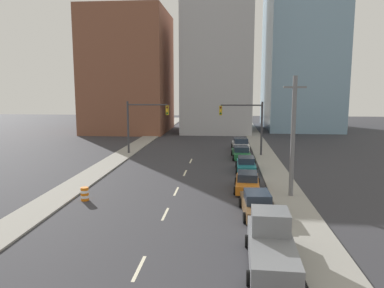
{
  "coord_description": "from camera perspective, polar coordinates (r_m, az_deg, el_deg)",
  "views": [
    {
      "loc": [
        3.75,
        -6.51,
        7.94
      ],
      "look_at": [
        0.32,
        31.2,
        2.2
      ],
      "focal_mm": 35.0,
      "sensor_mm": 36.0,
      "label": 1
    }
  ],
  "objects": [
    {
      "name": "sedan_green",
      "position": [
        42.62,
        7.49,
        -1.32
      ],
      "size": [
        2.25,
        4.86,
        1.38
      ],
      "rotation": [
        0.0,
        0.0,
        0.04
      ],
      "color": "#1E6033",
      "rests_on": "ground"
    },
    {
      "name": "sidewalk_right",
      "position": [
        52.61,
        10.18,
        -0.13
      ],
      "size": [
        2.55,
        90.59,
        0.12
      ],
      "color": "gray",
      "rests_on": "ground"
    },
    {
      "name": "building_brick_left",
      "position": [
        69.61,
        -9.56,
        10.72
      ],
      "size": [
        14.0,
        16.0,
        21.26
      ],
      "color": "brown",
      "rests_on": "ground"
    },
    {
      "name": "sedan_white",
      "position": [
        48.34,
        7.42,
        -0.08
      ],
      "size": [
        2.37,
        4.78,
        1.54
      ],
      "rotation": [
        0.0,
        0.0,
        0.06
      ],
      "color": "silver",
      "rests_on": "ground"
    },
    {
      "name": "traffic_signal_right",
      "position": [
        43.86,
        8.71,
        3.56
      ],
      "size": [
        5.06,
        0.35,
        6.32
      ],
      "color": "#38383D",
      "rests_on": "ground"
    },
    {
      "name": "building_glass_right",
      "position": [
        76.94,
        16.21,
        13.4
      ],
      "size": [
        13.0,
        20.0,
        29.58
      ],
      "color": "#7A9EB7",
      "rests_on": "ground"
    },
    {
      "name": "sidewalk_left",
      "position": [
        53.79,
        -7.89,
        0.11
      ],
      "size": [
        2.55,
        90.59,
        0.12
      ],
      "color": "gray",
      "rests_on": "ground"
    },
    {
      "name": "lane_stripe_at_16m",
      "position": [
        24.17,
        -4.09,
        -10.58
      ],
      "size": [
        0.16,
        2.4,
        0.01
      ],
      "primitive_type": "cube",
      "color": "beige",
      "rests_on": "ground"
    },
    {
      "name": "traffic_signal_left",
      "position": [
        44.95,
        -7.95,
        3.69
      ],
      "size": [
        5.06,
        0.35,
        6.32
      ],
      "color": "#38383D",
      "rests_on": "ground"
    },
    {
      "name": "sedan_orange",
      "position": [
        29.65,
        8.43,
        -5.73
      ],
      "size": [
        2.2,
        4.73,
        1.41
      ],
      "rotation": [
        0.0,
        0.0,
        -0.05
      ],
      "color": "orange",
      "rests_on": "ground"
    },
    {
      "name": "building_office_center",
      "position": [
        71.67,
        3.92,
        14.13
      ],
      "size": [
        12.0,
        20.0,
        29.68
      ],
      "color": "#A8A8AD",
      "rests_on": "ground"
    },
    {
      "name": "pickup_truck_gray",
      "position": [
        17.86,
        11.93,
        -14.77
      ],
      "size": [
        2.4,
        6.04,
        2.27
      ],
      "rotation": [
        0.0,
        0.0,
        -0.03
      ],
      "color": "slate",
      "rests_on": "ground"
    },
    {
      "name": "lane_stripe_at_9m",
      "position": [
        17.64,
        -8.06,
        -18.22
      ],
      "size": [
        0.16,
        2.4,
        0.01
      ],
      "primitive_type": "cube",
      "color": "beige",
      "rests_on": "ground"
    },
    {
      "name": "lane_stripe_at_21m",
      "position": [
        29.12,
        -2.42,
        -7.21
      ],
      "size": [
        0.16,
        2.4,
        0.01
      ],
      "primitive_type": "cube",
      "color": "beige",
      "rests_on": "ground"
    },
    {
      "name": "lane_stripe_at_28m",
      "position": [
        35.15,
        -1.07,
        -4.43
      ],
      "size": [
        0.16,
        2.4,
        0.01
      ],
      "primitive_type": "cube",
      "color": "beige",
      "rests_on": "ground"
    },
    {
      "name": "sedan_brown",
      "position": [
        24.09,
        9.89,
        -9.06
      ],
      "size": [
        2.19,
        4.83,
        1.48
      ],
      "rotation": [
        0.0,
        0.0,
        0.05
      ],
      "color": "brown",
      "rests_on": "ground"
    },
    {
      "name": "sedan_teal",
      "position": [
        36.21,
        8.24,
        -3.1
      ],
      "size": [
        2.07,
        4.55,
        1.38
      ],
      "rotation": [
        0.0,
        0.0,
        -0.02
      ],
      "color": "#196B75",
      "rests_on": "ground"
    },
    {
      "name": "lane_stripe_at_33m",
      "position": [
        40.78,
        -0.18,
        -2.6
      ],
      "size": [
        0.16,
        2.4,
        0.01
      ],
      "primitive_type": "cube",
      "color": "beige",
      "rests_on": "ground"
    },
    {
      "name": "traffic_barrel",
      "position": [
        27.76,
        -16.03,
        -7.33
      ],
      "size": [
        0.56,
        0.56,
        0.95
      ],
      "color": "orange",
      "rests_on": "ground"
    },
    {
      "name": "utility_pole_right_mid",
      "position": [
        27.69,
        15.14,
        1.18
      ],
      "size": [
        1.6,
        0.32,
        8.76
      ],
      "color": "slate",
      "rests_on": "ground"
    }
  ]
}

